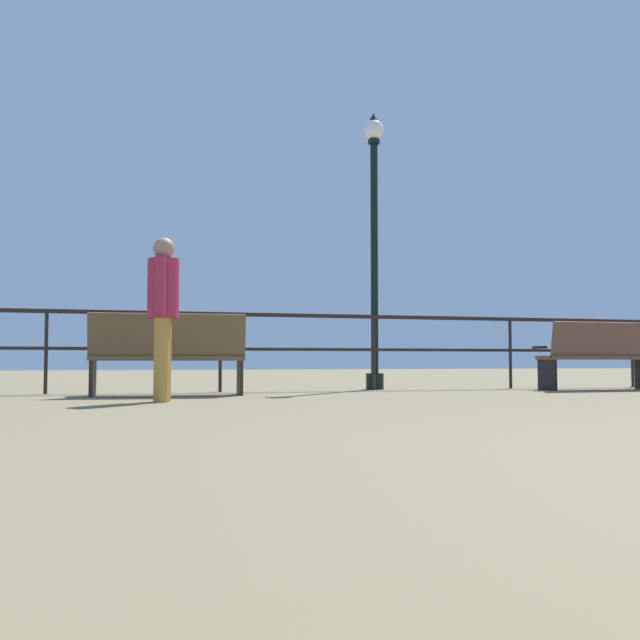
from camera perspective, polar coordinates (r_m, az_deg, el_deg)
name	(u,v)px	position (r m, az deg, el deg)	size (l,w,h in m)	color
pier_railing	(374,334)	(10.07, 4.14, -1.10)	(24.97, 0.05, 1.01)	black
bench_near_left	(168,351)	(8.56, -11.56, -2.37)	(1.76, 0.81, 0.92)	brown
bench_near_right	(601,352)	(10.74, 20.69, -2.33)	(1.64, 0.59, 0.91)	brown
lamppost_center	(374,234)	(10.42, 4.17, 6.57)	(0.28, 0.28, 3.86)	black
person_by_bench	(163,307)	(7.37, -11.91, 0.97)	(0.31, 0.50, 1.59)	#B48535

